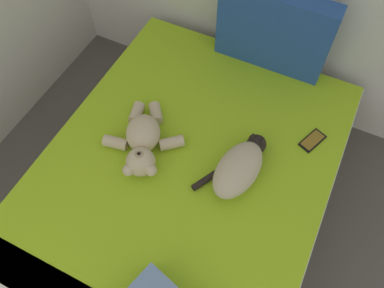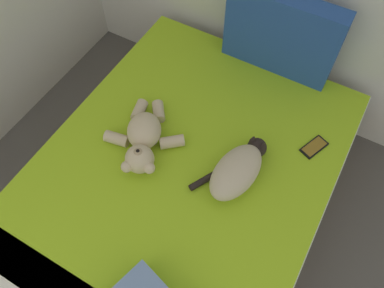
{
  "view_description": "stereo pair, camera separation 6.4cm",
  "coord_description": "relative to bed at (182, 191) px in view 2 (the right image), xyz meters",
  "views": [
    {
      "loc": [
        1.74,
        2.39,
        2.15
      ],
      "look_at": [
        1.3,
        3.31,
        0.53
      ],
      "focal_mm": 35.86,
      "sensor_mm": 36.0,
      "label": 1
    },
    {
      "loc": [
        1.8,
        2.42,
        2.15
      ],
      "look_at": [
        1.3,
        3.31,
        0.53
      ],
      "focal_mm": 35.86,
      "sensor_mm": 36.0,
      "label": 2
    }
  ],
  "objects": [
    {
      "name": "cell_phone",
      "position": [
        0.53,
        0.46,
        0.24
      ],
      "size": [
        0.12,
        0.16,
        0.01
      ],
      "color": "black",
      "rests_on": "bed"
    },
    {
      "name": "cat",
      "position": [
        0.26,
        0.11,
        0.31
      ],
      "size": [
        0.29,
        0.42,
        0.15
      ],
      "color": "#C6B293",
      "rests_on": "bed"
    },
    {
      "name": "patterned_cushion",
      "position": [
        0.12,
        0.89,
        0.47
      ],
      "size": [
        0.63,
        0.12,
        0.46
      ],
      "color": "#264C99",
      "rests_on": "bed"
    },
    {
      "name": "bed",
      "position": [
        0.0,
        0.0,
        0.0
      ],
      "size": [
        1.44,
        1.94,
        0.47
      ],
      "color": "olive",
      "rests_on": "ground_plane"
    },
    {
      "name": "teddy_bear",
      "position": [
        -0.23,
        0.03,
        0.3
      ],
      "size": [
        0.39,
        0.48,
        0.15
      ],
      "color": "beige",
      "rests_on": "bed"
    }
  ]
}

